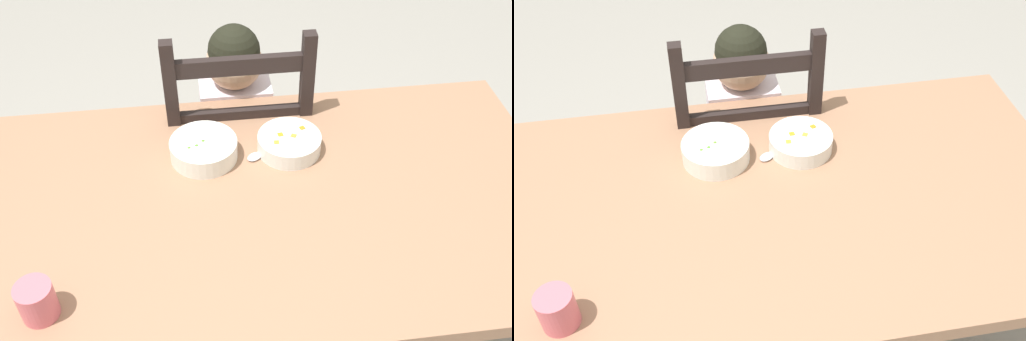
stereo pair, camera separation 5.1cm
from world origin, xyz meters
The scene contains 7 objects.
dining_table centered at (0.00, 0.00, 0.66)m, with size 1.52×0.85×0.76m.
dining_chair centered at (-0.02, 0.47, 0.48)m, with size 0.42×0.42×1.02m.
child_figure centered at (-0.02, 0.47, 0.64)m, with size 0.32×0.31×0.96m.
bowl_of_peas centered at (-0.13, 0.18, 0.79)m, with size 0.18×0.18×0.06m.
bowl_of_carrots centered at (0.10, 0.18, 0.79)m, with size 0.17×0.17×0.05m.
spoon centered at (0.02, 0.17, 0.76)m, with size 0.12×0.10×0.01m.
drinking_cup centered at (-0.50, -0.27, 0.80)m, with size 0.08×0.08×0.09m, color #DC6675.
Camera 2 is at (-0.20, -1.03, 1.83)m, focal length 42.12 mm.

